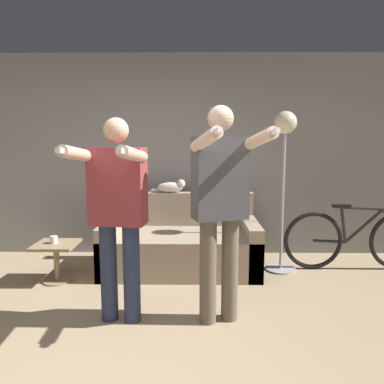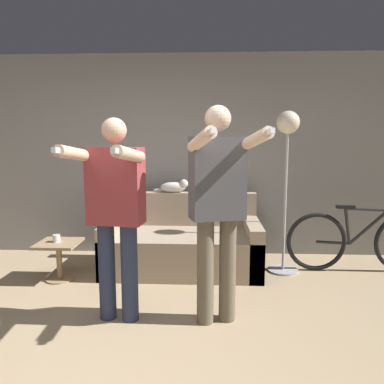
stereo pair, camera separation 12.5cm
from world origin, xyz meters
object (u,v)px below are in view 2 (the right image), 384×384
cup (56,238)px  cat (174,187)px  person_right (218,200)px  side_table (59,253)px  floor_lamp (287,147)px  couch (183,245)px  person_left (115,206)px  bicycle (360,241)px

cup → cat: bearing=33.1°
person_right → side_table: (-1.69, 0.87, -0.74)m
floor_lamp → cup: 2.72m
floor_lamp → cup: (-2.51, -0.38, -0.98)m
cup → couch: bearing=17.5°
couch → side_table: (-1.32, -0.43, 0.03)m
couch → floor_lamp: (1.17, -0.04, 1.16)m
person_right → cup: 2.01m
person_left → floor_lamp: (1.63, 1.26, 0.45)m
person_left → person_right: 0.84m
cat → side_table: cat is taller
couch → cat: 0.76m
cat → side_table: bearing=-146.3°
bicycle → person_right: bearing=-142.2°
person_right → side_table: person_right is taller
person_left → floor_lamp: floor_lamp is taller
side_table → couch: bearing=18.0°
cat → floor_lamp: (1.30, -0.41, 0.51)m
person_left → couch: bearing=78.3°
couch → person_right: size_ratio=1.00×
person_left → bicycle: person_left is taller
couch → person_left: 1.55m
couch → side_table: size_ratio=4.08×
couch → floor_lamp: floor_lamp is taller
couch → side_table: 1.38m
floor_lamp → cup: size_ratio=22.92×
person_right → cup: person_right is taller
side_table → bicycle: bicycle is taller
person_left → side_table: bearing=142.0°
side_table → cup: size_ratio=5.47×
floor_lamp → bicycle: (0.88, 0.04, -1.08)m
cup → person_right: bearing=-27.2°
person_left → person_right: size_ratio=0.95×
person_right → cat: (-0.51, 1.67, -0.11)m
person_right → bicycle: person_right is taller
floor_lamp → bicycle: floor_lamp is taller
side_table → bicycle: 3.39m
person_right → floor_lamp: size_ratio=0.98×
person_right → cup: bearing=136.2°
couch → cat: size_ratio=4.03×
person_left → side_table: (-0.86, 0.88, -0.68)m
cup → bicycle: size_ratio=0.05×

